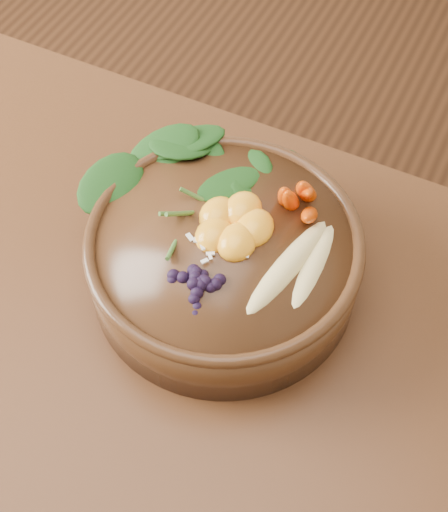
{
  "coord_description": "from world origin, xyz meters",
  "views": [
    {
      "loc": [
        0.54,
        -0.27,
        1.51
      ],
      "look_at": [
        0.32,
        0.17,
        0.8
      ],
      "focal_mm": 50.0,
      "sensor_mm": 36.0,
      "label": 1
    }
  ],
  "objects_px": {
    "kale_heap": "(211,171)",
    "blueberry_pile": "(199,273)",
    "carrot_cluster": "(303,179)",
    "stoneware_bowl": "(224,261)",
    "mandarin_cluster": "(233,218)",
    "banana_halves": "(302,258)"
  },
  "relations": [
    {
      "from": "stoneware_bowl",
      "to": "mandarin_cluster",
      "type": "xyz_separation_m",
      "value": [
        0.0,
        0.02,
        0.06
      ]
    },
    {
      "from": "carrot_cluster",
      "to": "banana_halves",
      "type": "distance_m",
      "value": 0.1
    },
    {
      "from": "stoneware_bowl",
      "to": "carrot_cluster",
      "type": "height_order",
      "value": "carrot_cluster"
    },
    {
      "from": "mandarin_cluster",
      "to": "stoneware_bowl",
      "type": "bearing_deg",
      "value": -96.22
    },
    {
      "from": "mandarin_cluster",
      "to": "carrot_cluster",
      "type": "bearing_deg",
      "value": 50.31
    },
    {
      "from": "stoneware_bowl",
      "to": "kale_heap",
      "type": "distance_m",
      "value": 0.11
    },
    {
      "from": "carrot_cluster",
      "to": "mandarin_cluster",
      "type": "relative_size",
      "value": 0.87
    },
    {
      "from": "kale_heap",
      "to": "carrot_cluster",
      "type": "relative_size",
      "value": 2.38
    },
    {
      "from": "carrot_cluster",
      "to": "stoneware_bowl",
      "type": "bearing_deg",
      "value": -123.69
    },
    {
      "from": "banana_halves",
      "to": "mandarin_cluster",
      "type": "height_order",
      "value": "mandarin_cluster"
    },
    {
      "from": "stoneware_bowl",
      "to": "banana_halves",
      "type": "distance_m",
      "value": 0.11
    },
    {
      "from": "carrot_cluster",
      "to": "banana_halves",
      "type": "xyz_separation_m",
      "value": [
        0.04,
        -0.08,
        -0.03
      ]
    },
    {
      "from": "stoneware_bowl",
      "to": "carrot_cluster",
      "type": "relative_size",
      "value": 3.62
    },
    {
      "from": "stoneware_bowl",
      "to": "carrot_cluster",
      "type": "distance_m",
      "value": 0.14
    },
    {
      "from": "carrot_cluster",
      "to": "blueberry_pile",
      "type": "height_order",
      "value": "carrot_cluster"
    },
    {
      "from": "carrot_cluster",
      "to": "banana_halves",
      "type": "height_order",
      "value": "carrot_cluster"
    },
    {
      "from": "banana_halves",
      "to": "kale_heap",
      "type": "bearing_deg",
      "value": 156.45
    },
    {
      "from": "kale_heap",
      "to": "blueberry_pile",
      "type": "xyz_separation_m",
      "value": [
        0.06,
        -0.14,
        -0.0
      ]
    },
    {
      "from": "kale_heap",
      "to": "blueberry_pile",
      "type": "height_order",
      "value": "kale_heap"
    },
    {
      "from": "mandarin_cluster",
      "to": "blueberry_pile",
      "type": "relative_size",
      "value": 0.69
    },
    {
      "from": "stoneware_bowl",
      "to": "mandarin_cluster",
      "type": "height_order",
      "value": "mandarin_cluster"
    },
    {
      "from": "stoneware_bowl",
      "to": "banana_halves",
      "type": "relative_size",
      "value": 1.77
    }
  ]
}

